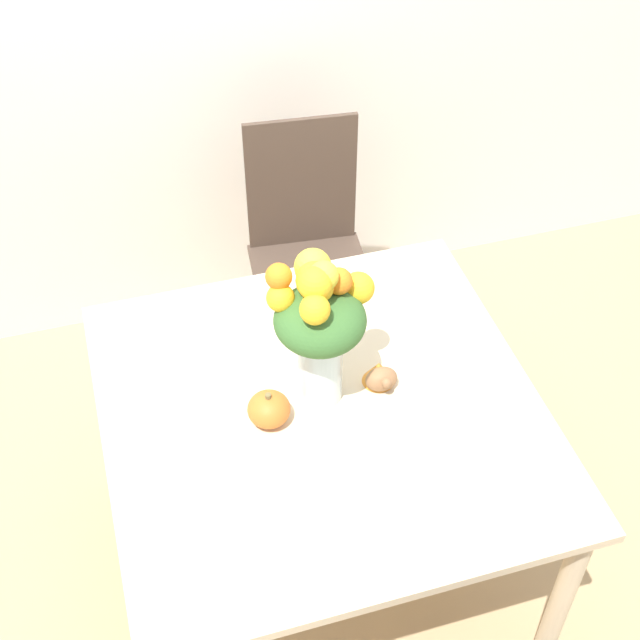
{
  "coord_description": "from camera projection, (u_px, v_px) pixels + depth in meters",
  "views": [
    {
      "loc": [
        -0.44,
        -1.49,
        2.6
      ],
      "look_at": [
        0.01,
        0.05,
        1.05
      ],
      "focal_mm": 50.0,
      "sensor_mm": 36.0,
      "label": 1
    }
  ],
  "objects": [
    {
      "name": "flower_vase",
      "position": [
        319.0,
        323.0,
        2.25
      ],
      "size": [
        0.28,
        0.26,
        0.46
      ],
      "color": "silver",
      "rests_on": "dining_table"
    },
    {
      "name": "dining_chair_near_window",
      "position": [
        308.0,
        252.0,
        3.25
      ],
      "size": [
        0.46,
        0.46,
        1.0
      ],
      "rotation": [
        0.0,
        0.0,
        -0.1
      ],
      "color": "#47382D",
      "rests_on": "ground_plane"
    },
    {
      "name": "dining_table",
      "position": [
        322.0,
        430.0,
        2.46
      ],
      "size": [
        1.17,
        1.16,
        0.76
      ],
      "color": "beige",
      "rests_on": "ground_plane"
    },
    {
      "name": "ground_plane",
      "position": [
        322.0,
        558.0,
        2.93
      ],
      "size": [
        12.0,
        12.0,
        0.0
      ],
      "primitive_type": "plane",
      "color": "tan"
    },
    {
      "name": "turkey_figurine",
      "position": [
        380.0,
        375.0,
        2.44
      ],
      "size": [
        0.09,
        0.12,
        0.07
      ],
      "color": "#936642",
      "rests_on": "dining_table"
    },
    {
      "name": "pumpkin",
      "position": [
        269.0,
        410.0,
        2.34
      ],
      "size": [
        0.11,
        0.11,
        0.1
      ],
      "color": "orange",
      "rests_on": "dining_table"
    }
  ]
}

